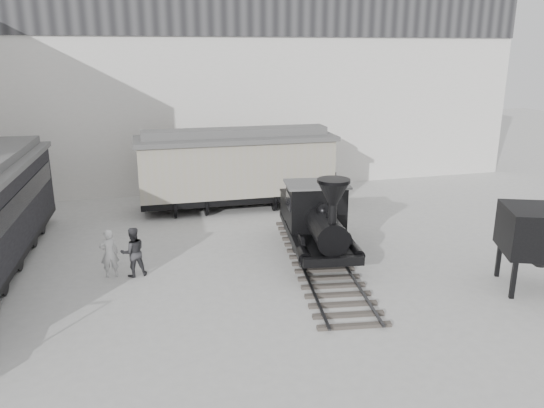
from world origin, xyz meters
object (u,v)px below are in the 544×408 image
object	(u,v)px
visitor_b	(133,252)
coal_hopper	(544,237)
boxcar	(236,167)
visitor_a	(109,253)
locomotive	(318,224)

from	to	relation	value
visitor_b	coal_hopper	world-z (taller)	coal_hopper
boxcar	visitor_a	world-z (taller)	boxcar
visitor_a	locomotive	bearing A→B (deg)	170.06
coal_hopper	visitor_a	bearing A→B (deg)	-176.16
locomotive	coal_hopper	xyz separation A→B (m)	(5.88, -4.44, 0.49)
locomotive	visitor_a	world-z (taller)	locomotive
visitor_b	coal_hopper	size ratio (longest dim) A/B	0.56
locomotive	boxcar	xyz separation A→B (m)	(-1.60, 7.02, 0.76)
locomotive	coal_hopper	bearing A→B (deg)	-28.56
visitor_a	visitor_b	world-z (taller)	visitor_b
visitor_a	coal_hopper	distance (m)	14.00
locomotive	visitor_b	size ratio (longest dim) A/B	5.72
boxcar	visitor_a	xyz separation A→B (m)	(-5.73, -6.94, -1.18)
locomotive	boxcar	size ratio (longest dim) A/B	1.04
locomotive	boxcar	world-z (taller)	boxcar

